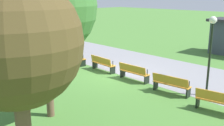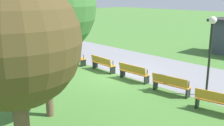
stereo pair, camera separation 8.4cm
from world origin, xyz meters
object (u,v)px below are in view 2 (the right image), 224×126
(bench_2, at_px, (76,57))
(tree_1, at_px, (43,6))
(bench_0, at_px, (29,48))
(bench_3, at_px, (103,63))
(bench_5, at_px, (171,84))
(lamp_post, at_px, (211,41))
(bench_4, at_px, (133,72))
(bench_1, at_px, (51,52))
(bench_6, at_px, (219,102))
(tree_0, at_px, (14,44))

(bench_2, relative_size, tree_1, 0.31)
(bench_0, distance_m, bench_2, 4.96)
(bench_3, relative_size, bench_5, 0.99)
(bench_3, distance_m, lamp_post, 6.55)
(bench_4, bearing_deg, lamp_post, 10.85)
(bench_0, xyz_separation_m, lamp_post, (13.51, 1.95, 2.04))
(tree_1, bearing_deg, bench_4, 97.57)
(bench_1, relative_size, tree_1, 0.31)
(bench_0, bearing_deg, bench_1, 27.81)
(bench_6, xyz_separation_m, tree_0, (-2.05, -6.86, 2.82))
(tree_1, bearing_deg, bench_0, 157.84)
(bench_0, distance_m, lamp_post, 13.80)
(bench_2, bearing_deg, bench_6, 4.29)
(bench_6, bearing_deg, bench_2, 167.15)
(bench_6, height_order, lamp_post, lamp_post)
(lamp_post, bearing_deg, bench_0, -171.77)
(bench_2, relative_size, bench_4, 1.01)
(bench_1, distance_m, tree_1, 10.11)
(tree_1, bearing_deg, bench_2, 137.42)
(bench_3, height_order, bench_5, same)
(bench_1, relative_size, bench_6, 1.00)
(tree_0, xyz_separation_m, tree_1, (-2.16, 2.01, 0.77))
(bench_4, bearing_deg, bench_5, -6.41)
(bench_3, bearing_deg, lamp_post, 10.00)
(bench_0, xyz_separation_m, bench_1, (2.42, 0.55, 0.00))
(tree_0, bearing_deg, bench_5, 93.18)
(tree_1, bearing_deg, bench_3, 120.65)
(bench_6, bearing_deg, bench_0, 171.42)
(bench_5, relative_size, bench_6, 0.99)
(bench_1, relative_size, bench_3, 1.02)
(bench_3, xyz_separation_m, tree_0, (5.35, -7.41, 2.82))
(tree_1, bearing_deg, bench_6, 49.01)
(bench_1, bearing_deg, bench_5, 12.85)
(bench_4, relative_size, tree_0, 0.36)
(bench_4, xyz_separation_m, tree_1, (0.72, -5.39, 3.59))
(bench_0, distance_m, bench_4, 9.88)
(bench_4, height_order, bench_6, same)
(bench_1, height_order, bench_4, same)
(bench_3, relative_size, bench_6, 0.98)
(tree_0, height_order, lamp_post, tree_0)
(bench_4, bearing_deg, tree_1, -84.57)
(bench_2, distance_m, lamp_post, 8.94)
(bench_5, height_order, lamp_post, lamp_post)
(lamp_post, bearing_deg, bench_1, -172.79)
(bench_1, height_order, tree_0, tree_0)
(bench_4, xyz_separation_m, bench_6, (4.92, -0.55, 0.00))
(bench_3, height_order, bench_4, same)
(bench_0, height_order, bench_3, same)
(bench_3, height_order, bench_6, same)
(bench_4, height_order, tree_1, tree_1)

